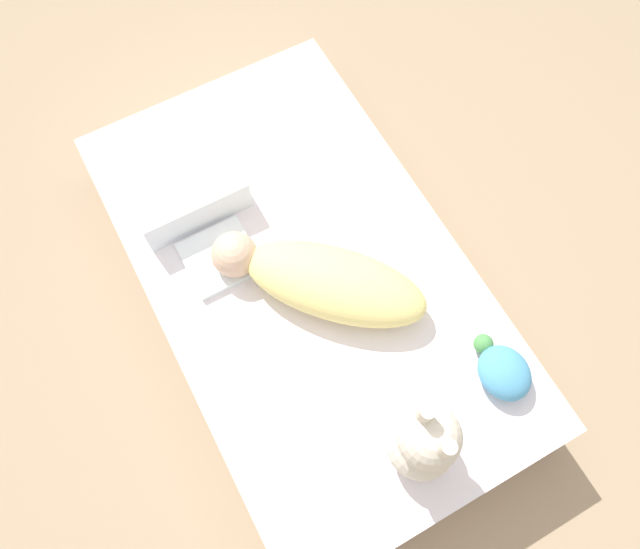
# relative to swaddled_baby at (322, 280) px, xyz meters

# --- Properties ---
(ground_plane) EXTENTS (12.00, 12.00, 0.00)m
(ground_plane) POSITION_rel_swaddled_baby_xyz_m (0.07, 0.01, -0.30)
(ground_plane) COLOR #9E8466
(bed_mattress) EXTENTS (1.42, 0.81, 0.24)m
(bed_mattress) POSITION_rel_swaddled_baby_xyz_m (0.07, 0.01, -0.18)
(bed_mattress) COLOR white
(bed_mattress) RESTS_ON ground_plane
(burp_cloth) EXTENTS (0.18, 0.19, 0.02)m
(burp_cloth) POSITION_rel_swaddled_baby_xyz_m (0.21, 0.20, -0.05)
(burp_cloth) COLOR white
(burp_cloth) RESTS_ON bed_mattress
(swaddled_baby) EXTENTS (0.51, 0.50, 0.13)m
(swaddled_baby) POSITION_rel_swaddled_baby_xyz_m (0.00, 0.00, 0.00)
(swaddled_baby) COLOR #EFDB7F
(swaddled_baby) RESTS_ON bed_mattress
(pillow) EXTENTS (0.36, 0.31, 0.11)m
(pillow) POSITION_rel_swaddled_baby_xyz_m (0.50, 0.20, -0.01)
(pillow) COLOR white
(pillow) RESTS_ON bed_mattress
(bunny_plush) EXTENTS (0.16, 0.16, 0.32)m
(bunny_plush) POSITION_rel_swaddled_baby_xyz_m (-0.48, 0.00, 0.07)
(bunny_plush) COLOR beige
(bunny_plush) RESTS_ON bed_mattress
(turtle_plush) EXTENTS (0.19, 0.13, 0.08)m
(turtle_plush) POSITION_rel_swaddled_baby_xyz_m (-0.42, -0.28, -0.02)
(turtle_plush) COLOR #4C99C6
(turtle_plush) RESTS_ON bed_mattress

